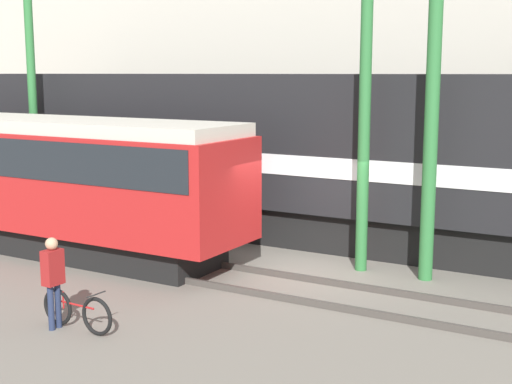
{
  "coord_description": "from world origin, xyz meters",
  "views": [
    {
      "loc": [
        6.81,
        -13.94,
        4.45
      ],
      "look_at": [
        -1.07,
        -0.28,
        1.8
      ],
      "focal_mm": 50.0,
      "sensor_mm": 36.0,
      "label": 1
    }
  ],
  "objects_px": {
    "bicycle": "(77,311)",
    "utility_pole_center": "(366,73)",
    "freight_locomotive": "(273,151)",
    "streetcar": "(28,173)",
    "utility_pole_right": "(433,77)",
    "person": "(53,274)",
    "utility_pole_left": "(32,93)"
  },
  "relations": [
    {
      "from": "bicycle",
      "to": "streetcar",
      "type": "bearing_deg",
      "value": 143.91
    },
    {
      "from": "utility_pole_center",
      "to": "utility_pole_right",
      "type": "distance_m",
      "value": 1.5
    },
    {
      "from": "streetcar",
      "to": "utility_pole_left",
      "type": "relative_size",
      "value": 1.59
    },
    {
      "from": "freight_locomotive",
      "to": "streetcar",
      "type": "height_order",
      "value": "freight_locomotive"
    },
    {
      "from": "utility_pole_center",
      "to": "streetcar",
      "type": "bearing_deg",
      "value": -165.23
    },
    {
      "from": "utility_pole_right",
      "to": "streetcar",
      "type": "bearing_deg",
      "value": -167.42
    },
    {
      "from": "person",
      "to": "utility_pole_right",
      "type": "xyz_separation_m",
      "value": [
        4.74,
        6.24,
        3.36
      ]
    },
    {
      "from": "freight_locomotive",
      "to": "utility_pole_center",
      "type": "height_order",
      "value": "utility_pole_center"
    },
    {
      "from": "utility_pole_center",
      "to": "freight_locomotive",
      "type": "bearing_deg",
      "value": 147.93
    },
    {
      "from": "freight_locomotive",
      "to": "streetcar",
      "type": "relative_size",
      "value": 1.61
    },
    {
      "from": "person",
      "to": "utility_pole_left",
      "type": "bearing_deg",
      "value": 138.44
    },
    {
      "from": "freight_locomotive",
      "to": "utility_pole_left",
      "type": "relative_size",
      "value": 2.55
    },
    {
      "from": "person",
      "to": "freight_locomotive",
      "type": "bearing_deg",
      "value": 91.54
    },
    {
      "from": "utility_pole_center",
      "to": "utility_pole_left",
      "type": "bearing_deg",
      "value": 180.0
    },
    {
      "from": "bicycle",
      "to": "utility_pole_right",
      "type": "relative_size",
      "value": 0.19
    },
    {
      "from": "streetcar",
      "to": "freight_locomotive",
      "type": "bearing_deg",
      "value": 42.32
    },
    {
      "from": "person",
      "to": "utility_pole_right",
      "type": "height_order",
      "value": "utility_pole_right"
    },
    {
      "from": "utility_pole_right",
      "to": "person",
      "type": "bearing_deg",
      "value": -127.22
    },
    {
      "from": "utility_pole_center",
      "to": "bicycle",
      "type": "bearing_deg",
      "value": -115.01
    },
    {
      "from": "bicycle",
      "to": "freight_locomotive",
      "type": "bearing_deg",
      "value": 94.28
    },
    {
      "from": "bicycle",
      "to": "utility_pole_right",
      "type": "bearing_deg",
      "value": 54.55
    },
    {
      "from": "bicycle",
      "to": "person",
      "type": "bearing_deg",
      "value": -160.87
    },
    {
      "from": "bicycle",
      "to": "person",
      "type": "xyz_separation_m",
      "value": [
        -0.39,
        -0.14,
        0.65
      ]
    },
    {
      "from": "utility_pole_right",
      "to": "utility_pole_left",
      "type": "bearing_deg",
      "value": 180.0
    },
    {
      "from": "utility_pole_center",
      "to": "utility_pole_right",
      "type": "bearing_deg",
      "value": 0.0
    },
    {
      "from": "bicycle",
      "to": "utility_pole_right",
      "type": "height_order",
      "value": "utility_pole_right"
    },
    {
      "from": "bicycle",
      "to": "utility_pole_center",
      "type": "bearing_deg",
      "value": 64.99
    },
    {
      "from": "bicycle",
      "to": "utility_pole_center",
      "type": "xyz_separation_m",
      "value": [
        2.85,
        6.1,
        4.09
      ]
    },
    {
      "from": "utility_pole_left",
      "to": "bicycle",
      "type": "bearing_deg",
      "value": -39.39
    },
    {
      "from": "streetcar",
      "to": "utility_pole_center",
      "type": "distance_m",
      "value": 8.88
    },
    {
      "from": "freight_locomotive",
      "to": "utility_pole_right",
      "type": "relative_size",
      "value": 2.27
    },
    {
      "from": "freight_locomotive",
      "to": "utility_pole_center",
      "type": "relative_size",
      "value": 2.23
    }
  ]
}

